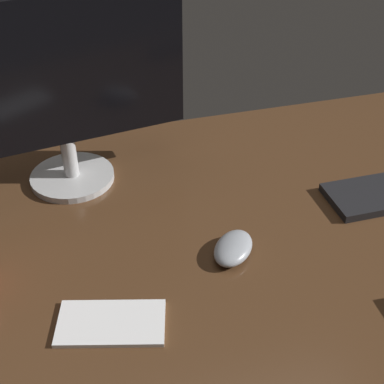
# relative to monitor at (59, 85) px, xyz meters

# --- Properties ---
(desk) EXTENTS (1.40, 0.84, 0.02)m
(desk) POSITION_rel_monitor_xyz_m (0.28, -0.23, -0.23)
(desk) COLOR #4C301C
(desk) RESTS_ON ground
(monitor) EXTENTS (0.50, 0.18, 0.39)m
(monitor) POSITION_rel_monitor_xyz_m (0.00, 0.00, 0.00)
(monitor) COLOR beige
(monitor) RESTS_ON desk
(computer_mouse) EXTENTS (0.11, 0.12, 0.03)m
(computer_mouse) POSITION_rel_monitor_xyz_m (0.25, -0.32, -0.21)
(computer_mouse) COLOR #999EA5
(computer_mouse) RESTS_ON desk
(notepad) EXTENTS (0.19, 0.13, 0.01)m
(notepad) POSITION_rel_monitor_xyz_m (0.01, -0.42, -0.22)
(notepad) COLOR white
(notepad) RESTS_ON desk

